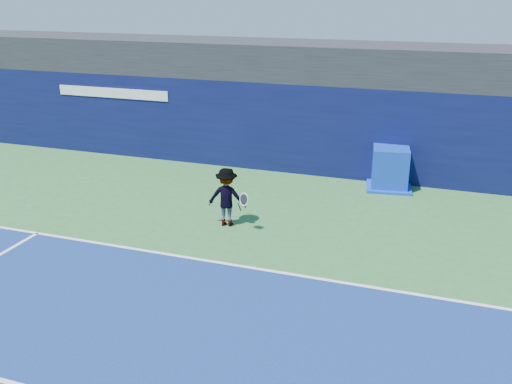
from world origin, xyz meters
TOP-DOWN VIEW (x-y plane):
  - ground at (0.00, 0.00)m, footprint 80.00×80.00m
  - baseline at (0.00, 3.00)m, footprint 24.00×0.10m
  - stadium_band at (0.00, 11.50)m, footprint 36.00×3.00m
  - back_wall_assembly at (-0.00, 10.50)m, footprint 36.00×1.03m
  - equipment_cart at (3.10, 9.58)m, footprint 1.55×1.55m
  - tennis_player at (-0.60, 5.15)m, footprint 1.28×0.74m
  - tennis_ball at (-0.58, 5.77)m, footprint 0.06×0.06m

SIDE VIEW (x-z plane):
  - ground at x=0.00m, z-range 0.00..0.00m
  - baseline at x=0.00m, z-range 0.01..0.01m
  - equipment_cart at x=3.10m, z-range -0.06..1.25m
  - tennis_ball at x=-0.58m, z-range 0.74..0.80m
  - tennis_player at x=-0.60m, z-range 0.00..1.57m
  - back_wall_assembly at x=0.00m, z-range 0.00..3.00m
  - stadium_band at x=0.00m, z-range 3.00..4.20m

